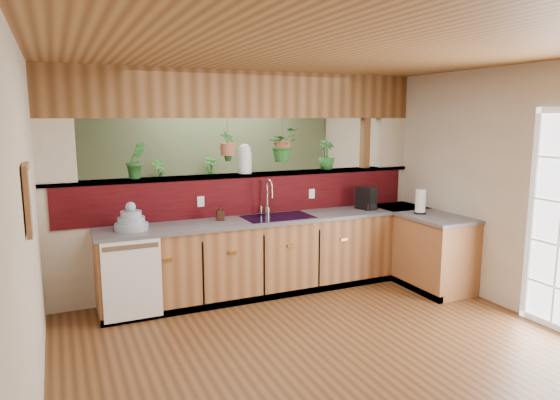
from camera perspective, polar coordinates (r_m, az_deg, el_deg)
name	(u,v)px	position (r m, az deg, el deg)	size (l,w,h in m)	color
ground	(294,323)	(5.21, 1.66, -13.88)	(4.60, 7.00, 0.01)	#57341A
ceiling	(296,59)	(4.81, 1.81, 15.86)	(4.60, 7.00, 0.01)	brown
wall_back	(199,165)	(8.11, -9.21, 3.94)	(4.60, 0.02, 2.60)	beige
wall_left	(32,216)	(4.37, -26.52, -1.62)	(0.02, 7.00, 2.60)	beige
wall_right	(473,184)	(6.20, 21.22, 1.74)	(0.02, 7.00, 2.60)	beige
pass_through_partition	(249,189)	(6.10, -3.59, 1.21)	(4.60, 0.21, 2.60)	beige
pass_through_ledge	(246,175)	(6.06, -3.88, 2.87)	(4.60, 0.21, 0.04)	brown
header_beam	(245,95)	(6.03, -3.98, 11.92)	(4.60, 0.15, 0.55)	brown
sage_backwall	(200,165)	(8.09, -9.17, 3.93)	(4.55, 0.02, 2.55)	#586847
countertop	(325,251)	(6.16, 5.16, -5.78)	(4.14, 1.52, 0.90)	brown
dishwasher	(132,280)	(5.25, -16.52, -8.77)	(0.58, 0.03, 0.82)	white
navy_sink	(278,223)	(5.90, -0.27, -2.69)	(0.82, 0.50, 0.18)	black
framed_print	(29,199)	(3.54, -26.80, 0.09)	(0.04, 0.35, 0.45)	brown
faucet	(268,196)	(5.97, -1.35, 0.49)	(0.19, 0.19, 0.43)	#B7B7B2
dish_stack	(131,221)	(5.41, -16.64, -2.35)	(0.34, 0.34, 0.30)	#8799AF
soap_dispenser	(220,213)	(5.71, -6.84, -1.45)	(0.08, 0.08, 0.18)	#392014
coffee_maker	(367,199)	(6.45, 9.86, 0.11)	(0.15, 0.26, 0.29)	black
paper_towel	(420,202)	(6.30, 15.76, -0.23)	(0.15, 0.15, 0.31)	black
glass_jar	(245,159)	(6.04, -4.04, 4.74)	(0.16, 0.16, 0.36)	silver
ledge_plant_left	(136,160)	(5.72, -16.12, 4.40)	(0.23, 0.18, 0.41)	#225C21
ledge_plant_right	(326,155)	(6.51, 5.33, 5.16)	(0.21, 0.21, 0.38)	#225C21
hanging_plant_a	(227,137)	(5.95, -6.04, 7.23)	(0.22, 0.19, 0.47)	brown
hanging_plant_b	(282,130)	(6.21, 0.27, 7.98)	(0.47, 0.44, 0.54)	brown
shelving_console	(187,219)	(7.92, -10.64, -2.10)	(1.48, 0.40, 0.99)	black
shelf_plant_a	(159,174)	(7.72, -13.68, 2.91)	(0.24, 0.16, 0.45)	#225C21
shelf_plant_b	(211,171)	(7.91, -7.89, 3.28)	(0.26, 0.26, 0.46)	#225C21
floor_plant	(296,231)	(7.32, 1.87, -3.52)	(0.75, 0.65, 0.84)	#225C21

